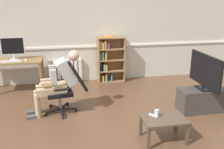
{
  "coord_description": "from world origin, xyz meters",
  "views": [
    {
      "loc": [
        -0.68,
        -3.56,
        2.15
      ],
      "look_at": [
        0.15,
        0.85,
        0.7
      ],
      "focal_mm": 39.05,
      "sensor_mm": 36.0,
      "label": 1
    }
  ],
  "objects_px": {
    "computer_desk": "(12,65)",
    "bookshelf": "(109,60)",
    "keyboard": "(11,61)",
    "tv_screen": "(205,71)",
    "imac_monitor": "(13,47)",
    "spare_remote": "(153,115)",
    "person_seated": "(58,81)",
    "radiator": "(65,71)",
    "coffee_table": "(164,121)",
    "drinking_glass": "(157,113)",
    "office_chair": "(68,86)",
    "computer_mouse": "(26,60)",
    "tv_stand": "(201,100)"
  },
  "relations": [
    {
      "from": "office_chair",
      "to": "spare_remote",
      "type": "distance_m",
      "value": 1.77
    },
    {
      "from": "coffee_table",
      "to": "drinking_glass",
      "type": "bearing_deg",
      "value": 141.61
    },
    {
      "from": "keyboard",
      "to": "person_seated",
      "type": "bearing_deg",
      "value": -48.75
    },
    {
      "from": "keyboard",
      "to": "bookshelf",
      "type": "distance_m",
      "value": 2.33
    },
    {
      "from": "coffee_table",
      "to": "computer_mouse",
      "type": "bearing_deg",
      "value": 133.16
    },
    {
      "from": "drinking_glass",
      "to": "computer_mouse",
      "type": "bearing_deg",
      "value": 132.85
    },
    {
      "from": "coffee_table",
      "to": "drinking_glass",
      "type": "height_order",
      "value": "drinking_glass"
    },
    {
      "from": "tv_stand",
      "to": "office_chair",
      "type": "bearing_deg",
      "value": 169.71
    },
    {
      "from": "keyboard",
      "to": "bookshelf",
      "type": "bearing_deg",
      "value": 10.67
    },
    {
      "from": "computer_mouse",
      "to": "radiator",
      "type": "bearing_deg",
      "value": 30.76
    },
    {
      "from": "imac_monitor",
      "to": "office_chair",
      "type": "distance_m",
      "value": 1.89
    },
    {
      "from": "person_seated",
      "to": "tv_screen",
      "type": "relative_size",
      "value": 1.2
    },
    {
      "from": "imac_monitor",
      "to": "person_seated",
      "type": "distance_m",
      "value": 1.76
    },
    {
      "from": "coffee_table",
      "to": "imac_monitor",
      "type": "bearing_deg",
      "value": 134.29
    },
    {
      "from": "tv_screen",
      "to": "drinking_glass",
      "type": "height_order",
      "value": "tv_screen"
    },
    {
      "from": "bookshelf",
      "to": "coffee_table",
      "type": "distance_m",
      "value": 2.92
    },
    {
      "from": "tv_stand",
      "to": "bookshelf",
      "type": "bearing_deg",
      "value": 125.84
    },
    {
      "from": "computer_desk",
      "to": "person_seated",
      "type": "bearing_deg",
      "value": -51.28
    },
    {
      "from": "person_seated",
      "to": "coffee_table",
      "type": "distance_m",
      "value": 2.07
    },
    {
      "from": "bookshelf",
      "to": "imac_monitor",
      "type": "bearing_deg",
      "value": -174.63
    },
    {
      "from": "person_seated",
      "to": "spare_remote",
      "type": "relative_size",
      "value": 8.01
    },
    {
      "from": "computer_desk",
      "to": "office_chair",
      "type": "xyz_separation_m",
      "value": [
        1.23,
        -1.29,
        -0.13
      ]
    },
    {
      "from": "imac_monitor",
      "to": "drinking_glass",
      "type": "xyz_separation_m",
      "value": [
        2.51,
        -2.6,
        -0.61
      ]
    },
    {
      "from": "keyboard",
      "to": "tv_screen",
      "type": "xyz_separation_m",
      "value": [
        3.76,
        -1.61,
        0.04
      ]
    },
    {
      "from": "computer_desk",
      "to": "bookshelf",
      "type": "distance_m",
      "value": 2.32
    },
    {
      "from": "tv_stand",
      "to": "keyboard",
      "type": "bearing_deg",
      "value": 156.79
    },
    {
      "from": "bookshelf",
      "to": "radiator",
      "type": "xyz_separation_m",
      "value": [
        -1.11,
        0.1,
        -0.27
      ]
    },
    {
      "from": "radiator",
      "to": "drinking_glass",
      "type": "bearing_deg",
      "value": -64.8
    },
    {
      "from": "computer_desk",
      "to": "imac_monitor",
      "type": "xyz_separation_m",
      "value": [
        0.05,
        0.08,
        0.4
      ]
    },
    {
      "from": "spare_remote",
      "to": "tv_screen",
      "type": "bearing_deg",
      "value": -9.16
    },
    {
      "from": "person_seated",
      "to": "tv_stand",
      "type": "height_order",
      "value": "person_seated"
    },
    {
      "from": "imac_monitor",
      "to": "drinking_glass",
      "type": "bearing_deg",
      "value": -45.96
    },
    {
      "from": "person_seated",
      "to": "coffee_table",
      "type": "height_order",
      "value": "person_seated"
    },
    {
      "from": "radiator",
      "to": "coffee_table",
      "type": "relative_size",
      "value": 1.25
    },
    {
      "from": "bookshelf",
      "to": "person_seated",
      "type": "relative_size",
      "value": 1.0
    },
    {
      "from": "tv_screen",
      "to": "spare_remote",
      "type": "height_order",
      "value": "tv_screen"
    },
    {
      "from": "imac_monitor",
      "to": "coffee_table",
      "type": "relative_size",
      "value": 0.78
    },
    {
      "from": "spare_remote",
      "to": "bookshelf",
      "type": "bearing_deg",
      "value": 54.58
    },
    {
      "from": "computer_mouse",
      "to": "person_seated",
      "type": "relative_size",
      "value": 0.08
    },
    {
      "from": "office_chair",
      "to": "coffee_table",
      "type": "xyz_separation_m",
      "value": [
        1.42,
        -1.31,
        -0.2
      ]
    },
    {
      "from": "office_chair",
      "to": "computer_mouse",
      "type": "bearing_deg",
      "value": -150.72
    },
    {
      "from": "computer_desk",
      "to": "bookshelf",
      "type": "bearing_deg",
      "value": 7.16
    },
    {
      "from": "office_chair",
      "to": "coffee_table",
      "type": "height_order",
      "value": "office_chair"
    },
    {
      "from": "radiator",
      "to": "imac_monitor",
      "type": "bearing_deg",
      "value": -164.7
    },
    {
      "from": "computer_desk",
      "to": "radiator",
      "type": "height_order",
      "value": "computer_desk"
    },
    {
      "from": "keyboard",
      "to": "tv_stand",
      "type": "distance_m",
      "value": 4.12
    },
    {
      "from": "imac_monitor",
      "to": "radiator",
      "type": "distance_m",
      "value": 1.4
    },
    {
      "from": "imac_monitor",
      "to": "spare_remote",
      "type": "distance_m",
      "value": 3.63
    },
    {
      "from": "drinking_glass",
      "to": "bookshelf",
      "type": "bearing_deg",
      "value": 95.17
    },
    {
      "from": "imac_monitor",
      "to": "coffee_table",
      "type": "height_order",
      "value": "imac_monitor"
    }
  ]
}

